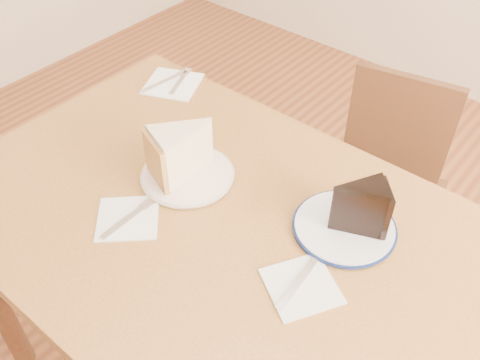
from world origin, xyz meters
name	(u,v)px	position (x,y,z in m)	size (l,w,h in m)	color
table	(215,247)	(0.00, 0.00, 0.65)	(1.20, 0.80, 0.75)	brown
chair_far	(378,187)	(0.10, 0.65, 0.43)	(0.45, 0.45, 0.77)	black
plate_cream	(188,175)	(-0.13, 0.06, 0.76)	(0.21, 0.21, 0.01)	silver
plate_navy	(344,227)	(0.23, 0.15, 0.76)	(0.21, 0.21, 0.01)	white
carrot_cake	(186,151)	(-0.14, 0.06, 0.82)	(0.10, 0.14, 0.11)	white
chocolate_cake	(355,209)	(0.25, 0.15, 0.82)	(0.07, 0.10, 0.11)	black
napkin_cream	(128,218)	(-0.14, -0.12, 0.75)	(0.13, 0.13, 0.00)	white
napkin_navy	(301,286)	(0.25, -0.03, 0.75)	(0.13, 0.13, 0.00)	white
napkin_spare	(172,84)	(-0.44, 0.31, 0.75)	(0.15, 0.15, 0.00)	white
fork_cream	(127,219)	(-0.13, -0.13, 0.76)	(0.01, 0.14, 0.00)	silver
knife_navy	(301,278)	(0.24, -0.02, 0.76)	(0.02, 0.17, 0.00)	silver
fork_spare	(180,81)	(-0.42, 0.33, 0.76)	(0.01, 0.14, 0.00)	silver
knife_spare	(164,81)	(-0.46, 0.30, 0.76)	(0.01, 0.16, 0.00)	silver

